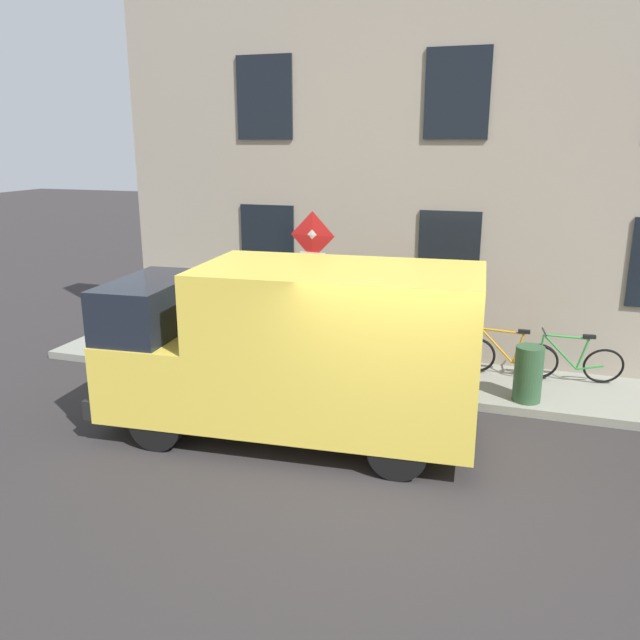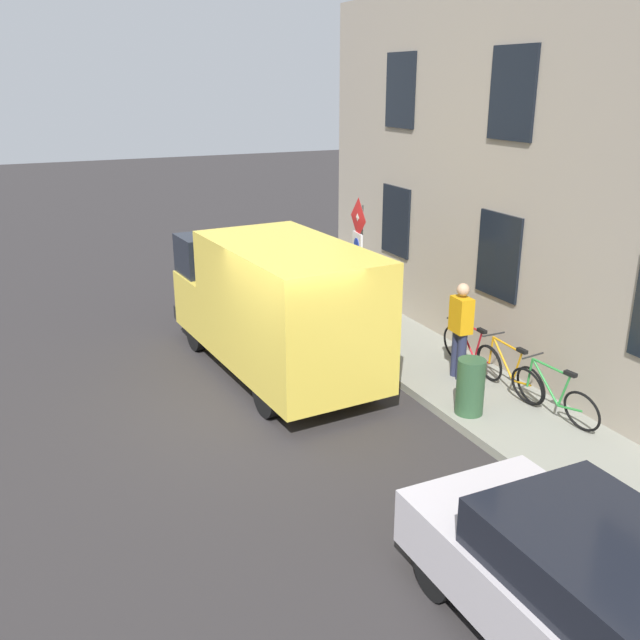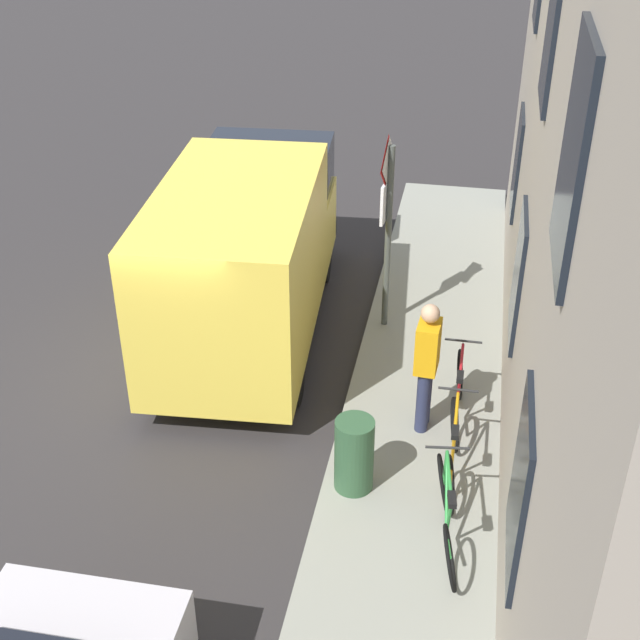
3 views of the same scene
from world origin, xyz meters
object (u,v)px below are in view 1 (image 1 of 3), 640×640
Objects in this scene: delivery_van at (297,348)px; bicycle_orange at (507,356)px; bicycle_green at (570,362)px; pedestrian at (456,327)px; sign_post_stacked at (313,273)px; litter_bin at (528,374)px; bicycle_red at (446,350)px.

bicycle_orange is at bearing -135.71° from delivery_van.
delivery_van is 4.23m from bicycle_orange.
pedestrian is (-0.40, 1.91, 0.56)m from bicycle_green.
sign_post_stacked is 3.69m from bicycle_orange.
delivery_van reaches higher than bicycle_green.
delivery_van is at bearing 47.88° from bicycle_orange.
bicycle_green is 1.00× the size of bicycle_orange.
litter_bin is (0.14, -3.53, -1.41)m from sign_post_stacked.
bicycle_green is 1.01× the size of bicycle_red.
delivery_van reaches higher than bicycle_orange.
pedestrian is (0.80, -2.29, -0.93)m from sign_post_stacked.
pedestrian reaches higher than bicycle_orange.
pedestrian is 1.48m from litter_bin.
bicycle_green is at bearing 179.92° from bicycle_red.
delivery_van is (-1.90, -0.41, -0.67)m from sign_post_stacked.
sign_post_stacked reaches higher than pedestrian.
litter_bin reaches higher than bicycle_red.
bicycle_green is at bearing -32.20° from litter_bin.
litter_bin is at bearing 50.42° from bicycle_green.
bicycle_green is at bearing -74.34° from pedestrian.
sign_post_stacked is 2.06m from delivery_van.
bicycle_red is 0.71m from pedestrian.
pedestrian reaches higher than bicycle_red.
bicycle_red is (0.00, 2.09, 0.00)m from bicycle_green.
bicycle_red is at bearing 27.83° from pedestrian.
sign_post_stacked is 1.61× the size of pedestrian.
delivery_van is 3.19× the size of bicycle_orange.
litter_bin is at bearing -114.42° from pedestrian.
pedestrian reaches higher than bicycle_green.
litter_bin reaches higher than bicycle_green.
pedestrian is at bearing 114.08° from bicycle_red.
sign_post_stacked is at bearing -82.18° from delivery_van.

